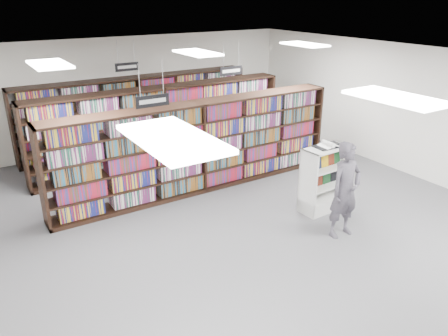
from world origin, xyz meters
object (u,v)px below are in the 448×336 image
endcap_display (322,188)px  shopper (345,190)px  open_book (329,145)px  bookshelf_row_near (200,147)px

endcap_display → shopper: bearing=-115.5°
open_book → shopper: (-0.50, -1.00, -0.51)m
bookshelf_row_near → shopper: bookshelf_row_near is taller
bookshelf_row_near → endcap_display: (1.70, -2.28, -0.57)m
bookshelf_row_near → open_book: (1.77, -2.28, 0.39)m
endcap_display → open_book: open_book is taller
open_book → shopper: bearing=-114.6°
bookshelf_row_near → shopper: (1.27, -3.28, -0.12)m
endcap_display → shopper: (-0.43, -1.00, 0.45)m
endcap_display → shopper: size_ratio=0.76×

